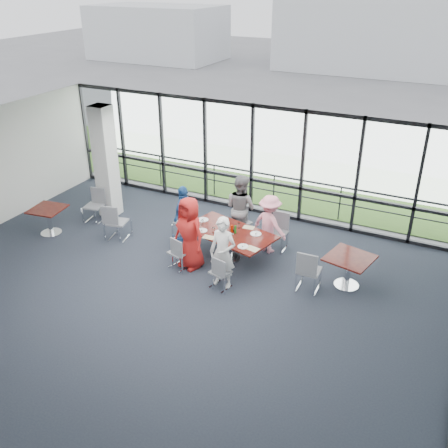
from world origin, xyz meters
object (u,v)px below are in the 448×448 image
at_px(chair_spare_lb, 94,206).
at_px(chair_spare_r, 309,270).
at_px(chair_spare_la, 117,222).
at_px(main_table, 229,236).
at_px(chair_main_nl, 179,252).
at_px(chair_main_end, 185,223).
at_px(diner_end, 184,214).
at_px(structural_column, 106,162).
at_px(chair_main_nr, 220,272).
at_px(side_table_right, 349,261).
at_px(diner_far_right, 270,224).
at_px(side_table_left, 48,212).
at_px(chair_main_fl, 242,223).
at_px(diner_near_right, 223,253).
at_px(chair_main_fr, 277,233).
at_px(diner_far_left, 241,208).
at_px(diner_near_left, 190,233).

xyz_separation_m(chair_spare_lb, chair_spare_r, (6.50, -0.63, 0.03)).
bearing_deg(chair_spare_la, chair_spare_lb, 142.47).
bearing_deg(main_table, chair_main_nl, -120.29).
distance_m(chair_main_end, chair_spare_r, 3.76).
height_order(diner_end, chair_spare_lb, diner_end).
relative_size(chair_main_nl, chair_spare_r, 0.84).
height_order(structural_column, chair_main_nr, structural_column).
xyz_separation_m(structural_column, side_table_right, (7.14, -0.70, -0.95)).
relative_size(diner_far_right, chair_spare_r, 1.54).
height_order(side_table_left, diner_end, diner_end).
relative_size(structural_column, chair_spare_r, 3.23).
distance_m(chair_main_fl, chair_spare_la, 3.28).
xyz_separation_m(diner_end, chair_main_end, (-0.03, 0.07, -0.30)).
xyz_separation_m(main_table, chair_main_fl, (-0.18, 1.13, -0.21)).
relative_size(diner_near_right, chair_spare_la, 1.73).
xyz_separation_m(side_table_right, chair_main_end, (-4.41, 0.34, -0.18)).
distance_m(main_table, chair_spare_r, 2.21).
xyz_separation_m(diner_near_right, chair_main_fr, (0.52, 2.09, -0.38)).
bearing_deg(chair_spare_r, diner_near_right, -160.40).
distance_m(diner_far_right, chair_main_fr, 0.38).
relative_size(side_table_left, chair_main_nl, 1.12).
bearing_deg(chair_spare_la, chair_main_nr, -27.71).
relative_size(side_table_right, diner_end, 0.73).
distance_m(chair_main_nl, chair_spare_lb, 3.62).
distance_m(side_table_right, chair_main_fl, 3.26).
bearing_deg(chair_main_nl, chair_main_end, 131.82).
height_order(main_table, diner_end, diner_end).
bearing_deg(diner_far_right, chair_main_nr, 99.88).
xyz_separation_m(side_table_left, diner_end, (3.47, 1.28, 0.14)).
distance_m(diner_far_left, chair_spare_lb, 4.27).
distance_m(diner_near_right, chair_spare_la, 3.57).
height_order(diner_end, chair_main_nl, diner_end).
distance_m(diner_end, chair_main_end, 0.31).
xyz_separation_m(side_table_right, diner_far_left, (-3.09, 0.97, 0.26)).
height_order(structural_column, main_table, structural_column).
distance_m(diner_near_right, chair_main_fl, 2.36).
height_order(diner_far_left, chair_main_fl, diner_far_left).
height_order(side_table_right, chair_main_nl, chair_main_nl).
bearing_deg(diner_far_right, diner_near_left, 66.69).
height_order(structural_column, chair_main_fr, structural_column).
height_order(structural_column, chair_spare_la, structural_column).
bearing_deg(diner_end, main_table, 77.87).
xyz_separation_m(chair_main_nl, chair_main_nr, (1.27, -0.32, -0.01)).
distance_m(diner_near_left, diner_far_left, 1.86).
distance_m(side_table_right, chair_spare_r, 0.93).
bearing_deg(structural_column, side_table_left, -112.42).
distance_m(main_table, diner_near_left, 1.03).
height_order(diner_near_left, diner_far_left, diner_far_left).
xyz_separation_m(side_table_right, diner_far_right, (-2.18, 0.70, 0.12)).
height_order(side_table_left, chair_main_fr, chair_main_fr).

